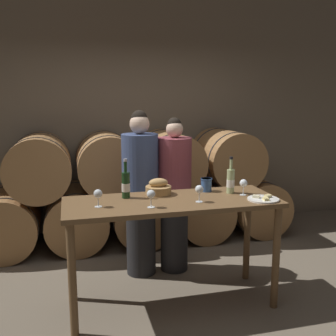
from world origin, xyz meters
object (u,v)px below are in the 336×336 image
object	(u,v)px
tasting_table	(172,215)
wine_glass_right	(243,184)
wine_bottle_red	(126,185)
person_right	(174,195)
blue_crock	(206,184)
cheese_plate	(263,199)
person_left	(140,193)
wine_glass_left	(151,195)
wine_glass_far_left	(98,194)
bread_basket	(158,188)
wine_bottle_white	(231,181)
wine_glass_center	(199,190)

from	to	relation	value
tasting_table	wine_glass_right	world-z (taller)	wine_glass_right
wine_glass_right	wine_bottle_red	bearing A→B (deg)	171.27
person_right	wine_bottle_red	size ratio (longest dim) A/B	4.70
blue_crock	cheese_plate	bearing A→B (deg)	-48.19
person_left	wine_glass_left	distance (m)	0.88
wine_bottle_red	wine_glass_far_left	distance (m)	0.34
wine_glass_left	tasting_table	bearing A→B (deg)	39.16
person_left	wine_bottle_red	distance (m)	0.60
blue_crock	wine_glass_left	xyz separation A→B (m)	(-0.60, -0.39, 0.04)
wine_bottle_red	bread_basket	size ratio (longest dim) A/B	1.49
wine_bottle_white	wine_glass_center	world-z (taller)	wine_bottle_white
person_left	blue_crock	xyz separation A→B (m)	(0.53, -0.46, 0.17)
blue_crock	wine_bottle_red	bearing A→B (deg)	-176.02
tasting_table	cheese_plate	xyz separation A→B (m)	(0.75, -0.19, 0.14)
wine_glass_left	wine_glass_right	distance (m)	0.89
person_right	wine_glass_right	world-z (taller)	person_right
wine_bottle_red	wine_bottle_white	xyz separation A→B (m)	(0.94, -0.07, -0.00)
person_right	wine_glass_far_left	size ratio (longest dim) A/B	11.17
tasting_table	person_right	distance (m)	0.70
wine_glass_right	person_left	bearing A→B (deg)	140.13
wine_glass_left	wine_glass_center	size ratio (longest dim) A/B	1.00
person_right	wine_bottle_white	size ratio (longest dim) A/B	4.81
wine_bottle_red	cheese_plate	size ratio (longest dim) A/B	1.29
bread_basket	wine_glass_left	xyz separation A→B (m)	(-0.15, -0.39, 0.05)
wine_bottle_white	wine_glass_left	world-z (taller)	wine_bottle_white
person_left	person_right	world-z (taller)	person_left
tasting_table	wine_glass_center	size ratio (longest dim) A/B	12.64
person_left	wine_bottle_red	bearing A→B (deg)	-113.00
blue_crock	bread_basket	xyz separation A→B (m)	(-0.45, -0.00, -0.01)
person_right	wine_glass_far_left	xyz separation A→B (m)	(-0.83, -0.73, 0.25)
wine_glass_left	bread_basket	bearing A→B (deg)	69.00
wine_glass_center	blue_crock	bearing A→B (deg)	61.34
tasting_table	blue_crock	distance (m)	0.48
wine_glass_far_left	wine_glass_right	distance (m)	1.28
wine_glass_far_left	blue_crock	bearing A→B (deg)	15.17
blue_crock	tasting_table	bearing A→B (deg)	-150.94
wine_glass_left	person_right	bearing A→B (deg)	63.61
cheese_plate	wine_glass_right	world-z (taller)	wine_glass_right
person_right	wine_glass_right	size ratio (longest dim) A/B	11.17
person_right	cheese_plate	size ratio (longest dim) A/B	6.04
wine_glass_far_left	wine_glass_center	distance (m)	0.82
person_left	bread_basket	xyz separation A→B (m)	(0.08, -0.47, 0.16)
blue_crock	wine_glass_center	world-z (taller)	wine_glass_center
tasting_table	bread_basket	world-z (taller)	bread_basket
wine_bottle_white	wine_glass_right	distance (m)	0.12
person_left	blue_crock	bearing A→B (deg)	-40.92
wine_bottle_white	cheese_plate	distance (m)	0.35
person_right	blue_crock	bearing A→B (deg)	-68.87
person_right	wine_bottle_red	world-z (taller)	person_right
wine_bottle_white	blue_crock	bearing A→B (deg)	147.84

